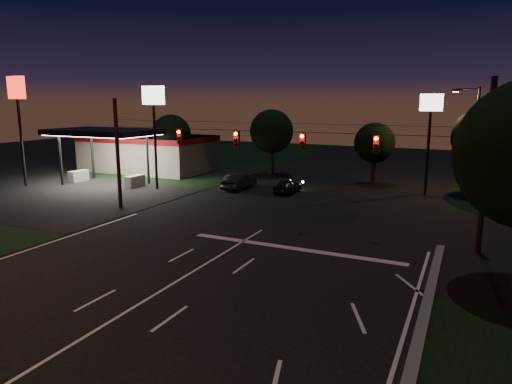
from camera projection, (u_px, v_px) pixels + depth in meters
The scene contains 17 objects.
ground at pixel (92, 332), 15.63m from camera, with size 140.00×140.00×0.00m, color black.
cross_street_left at pixel (55, 196), 38.19m from camera, with size 20.00×16.00×0.02m, color black.
stop_bar at pixel (293, 248), 24.57m from camera, with size 12.00×0.50×0.01m, color silver.
utility_pole_right at pixel (477, 252), 23.91m from camera, with size 0.30×0.30×9.00m, color black.
utility_pole_left at pixel (121, 208), 33.95m from camera, with size 0.28×0.28×8.00m, color black.
signal_span at pixel (268, 139), 27.83m from camera, with size 24.00×0.40×1.56m.
gas_station at pixel (146, 150), 51.27m from camera, with size 14.20×16.10×5.25m.
pole_sign_left_near at pixel (154, 111), 39.64m from camera, with size 2.20×0.30×9.10m.
pole_sign_left_far at pixel (18, 103), 40.99m from camera, with size 2.00×0.30×10.00m.
pole_sign_right at pixel (430, 120), 37.67m from camera, with size 1.80×0.30×8.40m.
street_light_right_far at pixel (472, 132), 38.29m from camera, with size 2.20×0.35×9.00m.
tree_far_a at pixel (172, 135), 49.03m from camera, with size 4.20×4.20×6.42m.
tree_far_b at pixel (272, 132), 48.34m from camera, with size 4.60×4.60×6.98m.
tree_far_c at pixel (375, 143), 42.97m from camera, with size 3.80×3.80×5.86m.
tree_far_d at pixel (482, 138), 37.27m from camera, with size 4.80×4.80×7.30m.
car_oncoming_a at pixel (288, 186), 39.30m from camera, with size 1.45×3.60×1.23m, color black.
car_oncoming_b at pixel (239, 181), 41.16m from camera, with size 1.51×4.34×1.43m, color black.
Camera 1 is at (11.22, -10.61, 7.78)m, focal length 32.00 mm.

